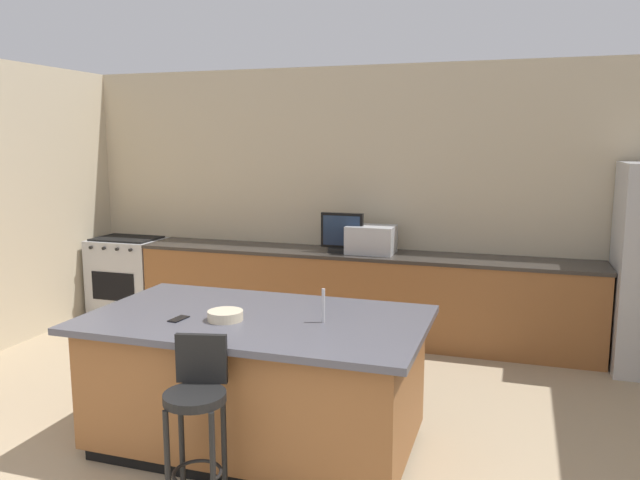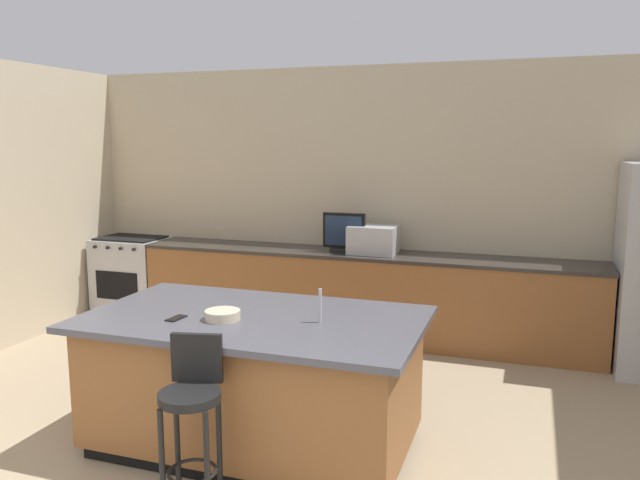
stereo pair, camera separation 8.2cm
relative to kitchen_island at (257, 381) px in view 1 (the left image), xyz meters
The scene contains 11 objects.
wall_back 3.03m from the kitchen_island, 88.75° to the left, with size 7.03×0.12×2.83m, color beige.
counter_back 2.50m from the kitchen_island, 88.74° to the left, with size 4.79×0.62×0.91m.
kitchen_island is the anchor object (origin of this frame).
range_oven 3.71m from the kitchen_island, 137.71° to the left, with size 0.80×0.63×0.93m.
microwave 2.57m from the kitchen_island, 85.78° to the left, with size 0.48×0.36×0.28m, color #B7BABF.
tv_monitor 2.53m from the kitchen_island, 92.62° to the left, with size 0.44×0.16×0.41m.
sink_faucet_back 2.66m from the kitchen_island, 90.83° to the left, with size 0.02×0.02×0.24m, color #B2B2B7.
sink_faucet_island 0.72m from the kitchen_island, ahead, with size 0.02×0.02×0.22m, color #B2B2B7.
bar_stool_center 0.80m from the kitchen_island, 90.54° to the right, with size 0.35×0.37×0.99m.
fruit_bowl 0.52m from the kitchen_island, 135.83° to the right, with size 0.23×0.23×0.06m, color beige.
cell_phone 0.67m from the kitchen_island, 153.18° to the right, with size 0.07×0.15×0.01m, color black.
Camera 1 is at (1.55, -1.36, 2.05)m, focal length 34.86 mm.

